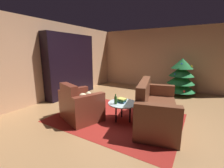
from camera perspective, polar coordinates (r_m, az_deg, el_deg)
ground_plane at (r=3.92m, az=5.30°, el=-11.61°), size 8.16×8.16×0.00m
wall_back at (r=6.86m, az=18.12°, el=8.97°), size 5.57×0.06×2.53m
wall_left at (r=5.38m, az=-22.21°, el=7.95°), size 0.06×6.92×2.53m
area_rug at (r=3.76m, az=1.63°, el=-12.57°), size 2.90×2.19×0.01m
bookshelf_unit at (r=5.71m, az=-14.15°, el=6.56°), size 0.37×2.04×2.16m
armchair_red at (r=3.68m, az=-11.88°, el=-8.13°), size 1.12×1.02×0.88m
couch_red at (r=3.51m, az=15.90°, el=-9.20°), size 1.16×1.90×0.95m
coffee_table at (r=3.49m, az=4.08°, el=-7.72°), size 0.67×0.67×0.43m
book_stack_on_table at (r=3.49m, az=3.68°, el=-6.14°), size 0.22×0.18×0.10m
bottle_on_table at (r=3.37m, az=1.35°, el=-6.06°), size 0.06×0.06×0.23m
decorated_tree at (r=6.01m, az=24.55°, el=2.44°), size 1.05×1.05×1.34m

